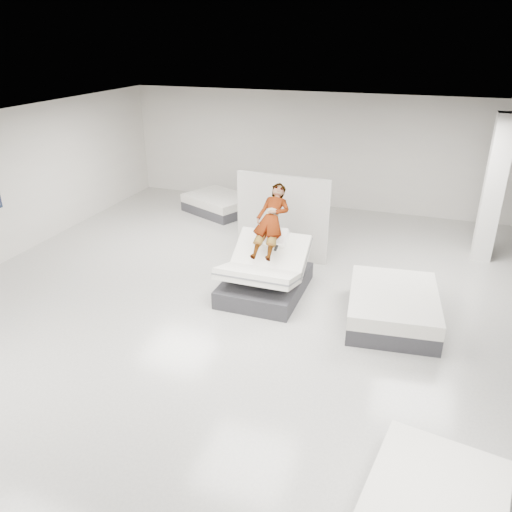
% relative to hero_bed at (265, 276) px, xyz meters
% --- Properties ---
extents(room, '(14.00, 14.04, 3.20)m').
position_rel_hero_bed_xyz_m(room, '(0.07, -1.33, 1.23)').
color(room, beige).
rests_on(room, ground).
extents(hero_bed, '(1.47, 1.93, 1.16)m').
position_rel_hero_bed_xyz_m(hero_bed, '(0.00, 0.00, 0.00)').
color(hero_bed, '#343338').
rests_on(hero_bed, floor).
extents(person, '(0.60, 1.40, 1.42)m').
position_rel_hero_bed_xyz_m(person, '(0.00, 0.31, 0.81)').
color(person, slate).
rests_on(person, hero_bed).
extents(remote, '(0.05, 0.14, 0.08)m').
position_rel_hero_bed_xyz_m(remote, '(0.22, -0.04, 0.63)').
color(remote, black).
rests_on(remote, person).
extents(divider_panel, '(2.09, 0.20, 1.90)m').
position_rel_hero_bed_xyz_m(divider_panel, '(-0.19, 1.73, 0.58)').
color(divider_panel, silver).
rests_on(divider_panel, floor).
extents(flat_bed_right_far, '(1.70, 2.14, 0.55)m').
position_rel_hero_bed_xyz_m(flat_bed_right_far, '(2.43, -0.24, -0.10)').
color(flat_bed_right_far, '#343338').
rests_on(flat_bed_right_far, floor).
extents(flat_bed_left_far, '(2.17, 1.95, 0.49)m').
position_rel_hero_bed_xyz_m(flat_bed_left_far, '(-2.74, 4.14, -0.13)').
color(flat_bed_left_far, '#343338').
rests_on(flat_bed_left_far, floor).
extents(column, '(0.40, 0.40, 3.20)m').
position_rel_hero_bed_xyz_m(column, '(4.07, 3.17, 1.23)').
color(column, white).
rests_on(column, floor).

